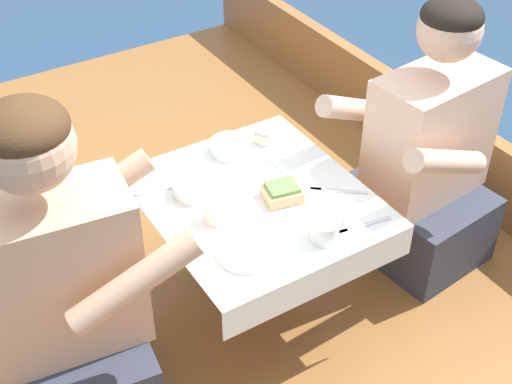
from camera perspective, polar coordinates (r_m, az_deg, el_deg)
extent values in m
plane|color=navy|center=(2.69, -1.71, -11.11)|extent=(60.00, 60.00, 0.00)
cube|color=brown|center=(2.58, -1.77, -8.90)|extent=(2.04, 3.48, 0.30)
cube|color=#936033|center=(2.88, 15.39, 3.27)|extent=(0.06, 3.48, 0.31)
cylinder|color=#B2B2B7|center=(2.24, 0.00, -5.02)|extent=(0.07, 0.07, 0.41)
cube|color=brown|center=(2.09, 0.00, -0.71)|extent=(0.59, 0.65, 0.02)
cube|color=white|center=(2.09, 0.00, -0.48)|extent=(0.62, 0.68, 0.00)
cube|color=white|center=(1.92, 5.40, -7.08)|extent=(0.62, 0.00, 0.10)
cube|color=white|center=(2.36, -4.36, 2.91)|extent=(0.62, 0.00, 0.10)
cube|color=#333847|center=(2.10, -13.94, -13.31)|extent=(0.41, 0.48, 0.26)
cube|color=tan|center=(1.84, -15.60, -6.34)|extent=(0.42, 0.27, 0.45)
sphere|color=tan|center=(1.61, -17.87, 3.50)|extent=(0.21, 0.21, 0.21)
ellipsoid|color=#472D19|center=(1.58, -18.21, 4.93)|extent=(0.20, 0.20, 0.12)
cylinder|color=tan|center=(1.95, -12.71, -0.19)|extent=(0.34, 0.11, 0.21)
cylinder|color=tan|center=(1.68, -9.64, -7.15)|extent=(0.34, 0.11, 0.21)
cube|color=#333847|center=(2.55, 12.64, -2.07)|extent=(0.41, 0.48, 0.26)
cube|color=beige|center=(2.34, 13.79, 4.43)|extent=(0.42, 0.26, 0.43)
sphere|color=beige|center=(2.17, 15.24, 12.42)|extent=(0.19, 0.19, 0.19)
ellipsoid|color=black|center=(2.15, 15.43, 13.45)|extent=(0.18, 0.18, 0.11)
cylinder|color=beige|center=(2.12, 14.99, 2.34)|extent=(0.34, 0.11, 0.21)
cylinder|color=beige|center=(2.30, 8.18, 6.52)|extent=(0.34, 0.11, 0.21)
cylinder|color=silver|center=(2.07, 2.09, -0.62)|extent=(0.19, 0.19, 0.01)
cylinder|color=silver|center=(1.90, -0.64, -4.79)|extent=(0.17, 0.17, 0.01)
cube|color=#E0BC7F|center=(2.06, 2.11, -0.12)|extent=(0.12, 0.11, 0.04)
cube|color=#669347|center=(2.04, 2.12, 0.41)|extent=(0.10, 0.09, 0.01)
cylinder|color=silver|center=(2.26, -2.08, 3.65)|extent=(0.13, 0.13, 0.04)
cylinder|color=beige|center=(2.26, -2.09, 3.86)|extent=(0.10, 0.10, 0.02)
cylinder|color=silver|center=(2.10, -5.04, 0.34)|extent=(0.12, 0.12, 0.04)
cylinder|color=beige|center=(2.09, -5.05, 0.55)|extent=(0.10, 0.10, 0.02)
cylinder|color=silver|center=(1.94, 5.51, -3.07)|extent=(0.08, 0.08, 0.06)
torus|color=silver|center=(1.96, 6.69, -2.50)|extent=(0.04, 0.01, 0.04)
cylinder|color=#3D2314|center=(1.93, 5.55, -2.68)|extent=(0.07, 0.07, 0.01)
cylinder|color=silver|center=(1.99, -3.16, -1.48)|extent=(0.07, 0.07, 0.06)
torus|color=silver|center=(2.01, -1.98, -0.96)|extent=(0.04, 0.01, 0.04)
cylinder|color=#3D2314|center=(1.98, -3.18, -1.05)|extent=(0.06, 0.06, 0.01)
cylinder|color=silver|center=(2.30, 0.68, 4.58)|extent=(0.06, 0.06, 0.05)
cylinder|color=beige|center=(2.30, 0.68, 4.58)|extent=(0.07, 0.07, 0.03)
cube|color=silver|center=(2.12, 6.65, 0.09)|extent=(0.14, 0.12, 0.00)
cube|color=silver|center=(2.12, 4.77, 0.24)|extent=(0.04, 0.04, 0.00)
cube|color=silver|center=(2.01, 8.62, -2.64)|extent=(0.17, 0.04, 0.00)
cube|color=silver|center=(1.98, 6.88, -3.19)|extent=(0.04, 0.02, 0.00)
cube|color=silver|center=(2.21, 1.60, 2.19)|extent=(0.03, 0.17, 0.00)
cube|color=silver|center=(2.13, -7.48, 0.23)|extent=(0.17, 0.06, 0.00)
ellipsoid|color=silver|center=(2.12, -9.34, -0.05)|extent=(0.04, 0.02, 0.01)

